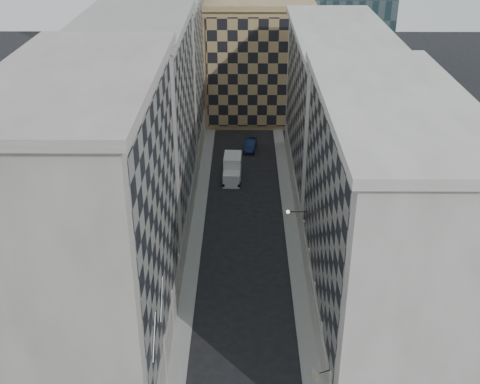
{
  "coord_description": "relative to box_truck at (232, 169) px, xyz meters",
  "views": [
    {
      "loc": [
        -0.09,
        -26.4,
        34.45
      ],
      "look_at": [
        -0.33,
        12.18,
        14.46
      ],
      "focal_mm": 45.0,
      "sensor_mm": 36.0,
      "label": 1
    }
  ],
  "objects": [
    {
      "name": "bldg_left_a",
      "position": [
        -9.37,
        -32.93,
        10.52
      ],
      "size": [
        10.8,
        22.8,
        23.7
      ],
      "color": "gray",
      "rests_on": "ground"
    },
    {
      "name": "dark_car",
      "position": [
        2.39,
        9.51,
        -0.55
      ],
      "size": [
        2.03,
        4.69,
        1.5
      ],
      "primitive_type": "imported",
      "rotation": [
        0.0,
        0.0,
        -0.1
      ],
      "color": "#111D3E",
      "rests_on": "ground"
    },
    {
      "name": "box_truck",
      "position": [
        0.0,
        0.0,
        0.0
      ],
      "size": [
        2.43,
        5.54,
        3.0
      ],
      "rotation": [
        0.0,
        0.0,
        -0.04
      ],
      "color": "silver",
      "rests_on": "ground"
    },
    {
      "name": "bldg_right_a",
      "position": [
        12.39,
        -28.93,
        9.02
      ],
      "size": [
        10.8,
        26.8,
        20.7
      ],
      "color": "#A8A59A",
      "rests_on": "ground"
    },
    {
      "name": "sidewalk_east",
      "position": [
        6.77,
        -13.93,
        -1.23
      ],
      "size": [
        1.5,
        100.0,
        0.15
      ],
      "primitive_type": "cube",
      "color": "gray",
      "rests_on": "ground"
    },
    {
      "name": "bldg_left_b",
      "position": [
        -9.36,
        -10.93,
        10.02
      ],
      "size": [
        10.8,
        22.8,
        22.7
      ],
      "color": "gray",
      "rests_on": "ground"
    },
    {
      "name": "tan_block",
      "position": [
        3.52,
        23.97,
        8.13
      ],
      "size": [
        16.8,
        14.8,
        18.8
      ],
      "color": "#A07B54",
      "rests_on": "ground"
    },
    {
      "name": "shop_sign",
      "position": [
        6.52,
        -39.05,
        2.53
      ],
      "size": [
        1.22,
        0.71,
        0.82
      ],
      "rotation": [
        0.0,
        0.0,
        0.37
      ],
      "color": "black",
      "rests_on": "ground"
    },
    {
      "name": "bldg_left_c",
      "position": [
        -9.36,
        11.07,
        9.52
      ],
      "size": [
        10.8,
        22.8,
        21.7
      ],
      "color": "gray",
      "rests_on": "ground"
    },
    {
      "name": "sidewalk_west",
      "position": [
        -3.73,
        -13.93,
        -1.23
      ],
      "size": [
        1.5,
        100.0,
        0.15
      ],
      "primitive_type": "cube",
      "color": "gray",
      "rests_on": "ground"
    },
    {
      "name": "flagpoles_left",
      "position": [
        -4.38,
        -37.93,
        6.7
      ],
      "size": [
        0.1,
        6.33,
        2.33
      ],
      "color": "gray",
      "rests_on": "ground"
    },
    {
      "name": "bracket_lamp",
      "position": [
        5.89,
        -19.93,
        4.9
      ],
      "size": [
        1.98,
        0.36,
        0.36
      ],
      "color": "black",
      "rests_on": "ground"
    },
    {
      "name": "bldg_right_b",
      "position": [
        12.41,
        -1.93,
        8.54
      ],
      "size": [
        10.8,
        28.8,
        19.7
      ],
      "color": "#A8A59A",
      "rests_on": "ground"
    }
  ]
}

